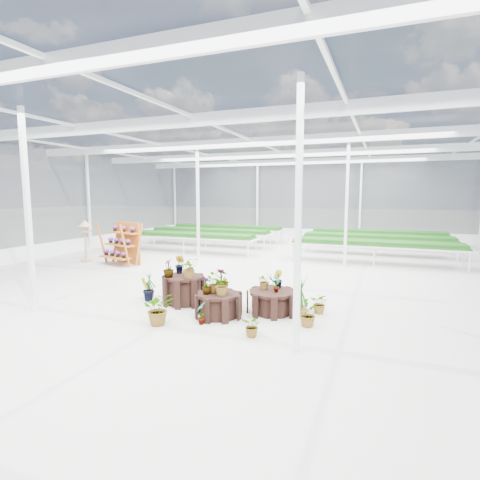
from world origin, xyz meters
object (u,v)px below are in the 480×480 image
(plinth_mid, at_px, (219,305))
(plinth_low, at_px, (272,302))
(plinth_tall, at_px, (184,290))
(bird_table, at_px, (85,241))
(shelf_rack, at_px, (120,244))

(plinth_mid, bearing_deg, plinth_low, 34.99)
(plinth_tall, distance_m, bird_table, 7.32)
(plinth_tall, height_order, bird_table, bird_table)
(shelf_rack, height_order, bird_table, bird_table)
(plinth_mid, bearing_deg, bird_table, 151.33)
(plinth_mid, xyz_separation_m, bird_table, (-7.59, 4.15, 0.56))
(plinth_tall, bearing_deg, plinth_mid, -26.57)
(plinth_mid, height_order, plinth_low, plinth_mid)
(plinth_low, bearing_deg, shelf_rack, 153.37)
(plinth_mid, distance_m, shelf_rack, 7.30)
(bird_table, bearing_deg, plinth_tall, -24.61)
(plinth_tall, relative_size, bird_table, 0.61)
(plinth_tall, xyz_separation_m, plinth_low, (2.20, 0.10, -0.09))
(plinth_low, bearing_deg, bird_table, 158.12)
(plinth_tall, relative_size, shelf_rack, 0.63)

